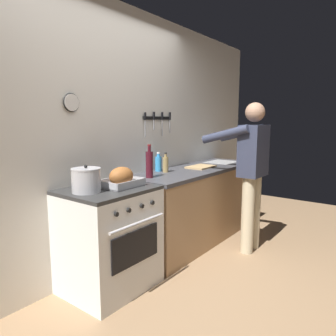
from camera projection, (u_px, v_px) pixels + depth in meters
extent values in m
plane|color=#937251|center=(222.00, 316.00, 2.40)|extent=(8.00, 8.00, 0.00)
cube|color=white|center=(98.00, 138.00, 3.01)|extent=(6.00, 0.10, 2.60)
cube|color=black|center=(157.00, 118.00, 3.59)|extent=(0.49, 0.02, 0.04)
cube|color=silver|center=(145.00, 129.00, 3.43)|extent=(0.02, 0.00, 0.19)
cube|color=black|center=(145.00, 116.00, 3.41)|extent=(0.02, 0.02, 0.08)
cube|color=silver|center=(154.00, 125.00, 3.54)|extent=(0.02, 0.00, 0.11)
cube|color=black|center=(154.00, 116.00, 3.53)|extent=(0.02, 0.02, 0.09)
cube|color=silver|center=(162.00, 128.00, 3.66)|extent=(0.01, 0.00, 0.19)
cube|color=black|center=(162.00, 116.00, 3.64)|extent=(0.02, 0.02, 0.09)
cube|color=silver|center=(170.00, 126.00, 3.78)|extent=(0.01, 0.00, 0.16)
cube|color=black|center=(170.00, 116.00, 3.76)|extent=(0.02, 0.02, 0.09)
cylinder|color=white|center=(71.00, 103.00, 2.66)|extent=(0.14, 0.02, 0.14)
torus|color=black|center=(71.00, 103.00, 2.66)|extent=(0.16, 0.02, 0.16)
cube|color=tan|center=(196.00, 206.00, 3.87)|extent=(2.00, 0.62, 0.86)
cube|color=#3D3D42|center=(196.00, 170.00, 3.80)|extent=(2.03, 0.65, 0.04)
cube|color=#B2B5B7|center=(221.00, 166.00, 4.36)|extent=(0.44, 0.36, 0.11)
cube|color=white|center=(109.00, 240.00, 2.75)|extent=(0.76, 0.62, 0.87)
cube|color=black|center=(136.00, 247.00, 2.56)|extent=(0.53, 0.01, 0.28)
cube|color=#2D2D2D|center=(108.00, 190.00, 2.68)|extent=(0.76, 0.62, 0.03)
cylinder|color=black|center=(116.00, 214.00, 2.34)|extent=(0.04, 0.02, 0.04)
cylinder|color=black|center=(129.00, 210.00, 2.45)|extent=(0.04, 0.02, 0.04)
cylinder|color=black|center=(142.00, 206.00, 2.57)|extent=(0.04, 0.02, 0.04)
cylinder|color=black|center=(152.00, 203.00, 2.67)|extent=(0.04, 0.02, 0.04)
cylinder|color=silver|center=(138.00, 223.00, 2.51)|extent=(0.61, 0.02, 0.02)
cylinder|color=#C6B793|center=(248.00, 215.00, 3.49)|extent=(0.14, 0.14, 0.86)
cylinder|color=#C6B793|center=(254.00, 212.00, 3.63)|extent=(0.14, 0.14, 0.86)
cube|color=#2D3347|center=(253.00, 151.00, 3.45)|extent=(0.38, 0.22, 0.56)
sphere|color=#9E755B|center=(255.00, 112.00, 3.39)|extent=(0.21, 0.21, 0.21)
cylinder|color=#2D3347|center=(225.00, 134.00, 3.40)|extent=(0.09, 0.55, 0.22)
cylinder|color=#2D3347|center=(241.00, 133.00, 3.73)|extent=(0.09, 0.55, 0.22)
cube|color=#B7B7BC|center=(122.00, 186.00, 2.74)|extent=(0.34, 0.25, 0.01)
cube|color=#B7B7BC|center=(132.00, 184.00, 2.66)|extent=(0.34, 0.01, 0.05)
cube|color=#B7B7BC|center=(112.00, 181.00, 2.81)|extent=(0.34, 0.01, 0.05)
cube|color=#B7B7BC|center=(107.00, 185.00, 2.60)|extent=(0.01, 0.25, 0.05)
cube|color=#B7B7BC|center=(135.00, 179.00, 2.87)|extent=(0.01, 0.25, 0.05)
ellipsoid|color=#935628|center=(121.00, 176.00, 2.73)|extent=(0.24, 0.17, 0.16)
cylinder|color=#B7B7BC|center=(86.00, 181.00, 2.52)|extent=(0.23, 0.23, 0.18)
cylinder|color=#B2B2B7|center=(86.00, 169.00, 2.50)|extent=(0.23, 0.23, 0.01)
sphere|color=black|center=(86.00, 166.00, 2.50)|extent=(0.03, 0.03, 0.03)
cube|color=tan|center=(201.00, 167.00, 3.83)|extent=(0.36, 0.24, 0.02)
cylinder|color=#338CCC|center=(158.00, 164.00, 3.56)|extent=(0.07, 0.07, 0.16)
cylinder|color=#338CCC|center=(158.00, 155.00, 3.54)|extent=(0.03, 0.03, 0.04)
cylinder|color=white|center=(158.00, 153.00, 3.54)|extent=(0.04, 0.04, 0.01)
cylinder|color=#997F4C|center=(166.00, 165.00, 3.49)|extent=(0.06, 0.06, 0.17)
cylinder|color=#997F4C|center=(166.00, 155.00, 3.47)|extent=(0.03, 0.03, 0.04)
cylinder|color=black|center=(166.00, 153.00, 3.47)|extent=(0.03, 0.03, 0.01)
cylinder|color=#47141E|center=(149.00, 165.00, 3.15)|extent=(0.07, 0.07, 0.26)
cylinder|color=#47141E|center=(149.00, 149.00, 3.12)|extent=(0.03, 0.03, 0.06)
cylinder|color=maroon|center=(149.00, 145.00, 3.12)|extent=(0.04, 0.04, 0.01)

